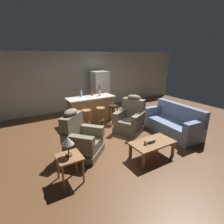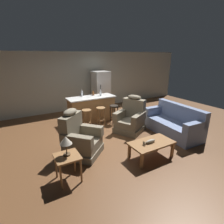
% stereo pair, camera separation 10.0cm
% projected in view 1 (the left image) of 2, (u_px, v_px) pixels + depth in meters
% --- Properties ---
extents(ground_plane, '(12.00, 12.00, 0.00)m').
position_uv_depth(ground_plane, '(109.00, 133.00, 5.76)').
color(ground_plane, brown).
extents(back_wall, '(12.00, 0.05, 2.60)m').
position_uv_depth(back_wall, '(74.00, 82.00, 7.90)').
color(back_wall, '#B2B2A3').
rests_on(back_wall, ground_plane).
extents(coffee_table, '(1.10, 0.60, 0.42)m').
position_uv_depth(coffee_table, '(152.00, 144.00, 4.31)').
color(coffee_table, olive).
rests_on(coffee_table, ground_plane).
extents(fish_figurine, '(0.34, 0.10, 0.10)m').
position_uv_depth(fish_figurine, '(150.00, 141.00, 4.23)').
color(fish_figurine, '#4C3823').
rests_on(fish_figurine, coffee_table).
extents(couch, '(0.94, 1.94, 0.94)m').
position_uv_depth(couch, '(173.00, 123.00, 5.68)').
color(couch, '#707FA3').
rests_on(couch, ground_plane).
extents(recliner_near_lamp, '(1.19, 1.19, 1.20)m').
position_uv_depth(recliner_near_lamp, '(81.00, 139.00, 4.43)').
color(recliner_near_lamp, '#756B56').
rests_on(recliner_near_lamp, ground_plane).
extents(recliner_near_island, '(1.14, 1.14, 1.20)m').
position_uv_depth(recliner_near_island, '(131.00, 119.00, 5.84)').
color(recliner_near_island, '#756B56').
rests_on(recliner_near_island, ground_plane).
extents(end_table, '(0.48, 0.48, 0.56)m').
position_uv_depth(end_table, '(69.00, 161.00, 3.46)').
color(end_table, olive).
rests_on(end_table, ground_plane).
extents(table_lamp, '(0.24, 0.24, 0.41)m').
position_uv_depth(table_lamp, '(68.00, 142.00, 3.36)').
color(table_lamp, '#4C3823').
rests_on(table_lamp, end_table).
extents(kitchen_island, '(1.80, 0.70, 0.95)m').
position_uv_depth(kitchen_island, '(91.00, 109.00, 6.71)').
color(kitchen_island, '#9E7042').
rests_on(kitchen_island, ground_plane).
extents(bar_stool_left, '(0.32, 0.32, 0.68)m').
position_uv_depth(bar_stool_left, '(86.00, 116.00, 5.97)').
color(bar_stool_left, olive).
rests_on(bar_stool_left, ground_plane).
extents(bar_stool_middle, '(0.32, 0.32, 0.68)m').
position_uv_depth(bar_stool_middle, '(101.00, 113.00, 6.24)').
color(bar_stool_middle, olive).
rests_on(bar_stool_middle, ground_plane).
extents(bar_stool_right, '(0.32, 0.32, 0.68)m').
position_uv_depth(bar_stool_right, '(113.00, 111.00, 6.51)').
color(bar_stool_right, black).
rests_on(bar_stool_right, ground_plane).
extents(refrigerator, '(0.70, 0.69, 1.76)m').
position_uv_depth(refrigerator, '(100.00, 91.00, 8.06)').
color(refrigerator, white).
rests_on(refrigerator, ground_plane).
extents(bottle_tall_green, '(0.09, 0.09, 0.21)m').
position_uv_depth(bottle_tall_green, '(92.00, 93.00, 6.79)').
color(bottle_tall_green, brown).
rests_on(bottle_tall_green, kitchen_island).
extents(bottle_short_amber, '(0.08, 0.08, 0.25)m').
position_uv_depth(bottle_short_amber, '(100.00, 93.00, 6.74)').
color(bottle_short_amber, silver).
rests_on(bottle_short_amber, kitchen_island).
extents(bottle_wine_dark, '(0.08, 0.08, 0.26)m').
position_uv_depth(bottle_wine_dark, '(81.00, 94.00, 6.62)').
color(bottle_wine_dark, silver).
rests_on(bottle_wine_dark, kitchen_island).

